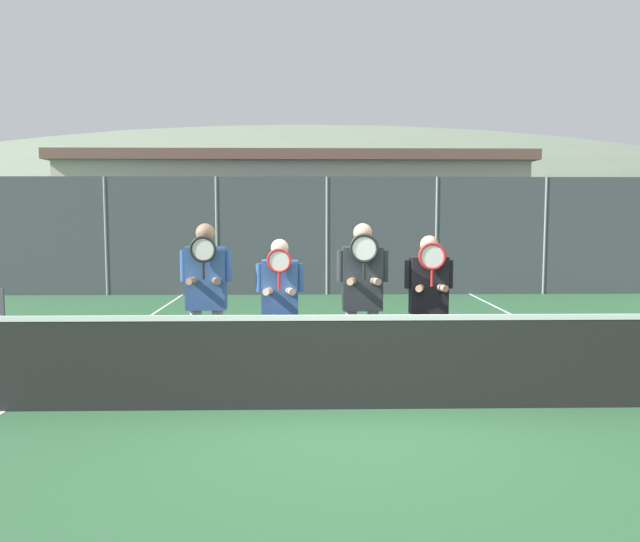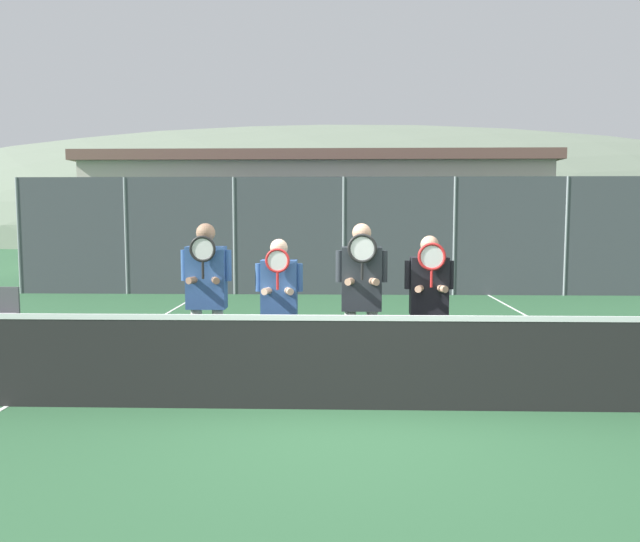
% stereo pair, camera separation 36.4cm
% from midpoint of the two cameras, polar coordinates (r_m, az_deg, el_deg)
% --- Properties ---
extents(ground_plane, '(120.00, 120.00, 0.00)m').
position_cam_midpoint_polar(ground_plane, '(6.50, 1.62, -12.51)').
color(ground_plane, '#2D5B38').
extents(hill_distant, '(99.91, 55.51, 19.43)m').
position_cam_midpoint_polar(hill_distant, '(60.31, -0.92, 3.36)').
color(hill_distant, slate).
rests_on(hill_distant, ground_plane).
extents(clubhouse_building, '(16.57, 5.50, 4.14)m').
position_cam_midpoint_polar(clubhouse_building, '(23.54, -2.80, 5.51)').
color(clubhouse_building, beige).
rests_on(clubhouse_building, ground_plane).
extents(fence_back, '(16.19, 0.06, 2.88)m').
position_cam_midpoint_polar(fence_back, '(15.25, -0.05, 3.21)').
color(fence_back, gray).
rests_on(fence_back, ground_plane).
extents(tennis_net, '(9.55, 0.09, 1.07)m').
position_cam_midpoint_polar(tennis_net, '(6.36, 1.63, -8.21)').
color(tennis_net, gray).
rests_on(tennis_net, ground_plane).
extents(court_line_left_sideline, '(0.05, 16.00, 0.01)m').
position_cam_midpoint_polar(court_line_left_sideline, '(9.93, -20.35, -6.57)').
color(court_line_left_sideline, white).
rests_on(court_line_left_sideline, ground_plane).
extents(court_line_right_sideline, '(0.05, 16.00, 0.01)m').
position_cam_midpoint_polar(court_line_right_sideline, '(10.15, 21.29, -6.35)').
color(court_line_right_sideline, white).
rests_on(court_line_right_sideline, ground_plane).
extents(player_leftmost, '(0.58, 0.34, 1.88)m').
position_cam_midpoint_polar(player_leftmost, '(7.20, -11.79, -1.80)').
color(player_leftmost, white).
rests_on(player_leftmost, ground_plane).
extents(player_center_left, '(0.54, 0.34, 1.70)m').
position_cam_midpoint_polar(player_center_left, '(7.07, -5.15, -2.81)').
color(player_center_left, '#232838').
rests_on(player_center_left, ground_plane).
extents(player_center_right, '(0.58, 0.34, 1.88)m').
position_cam_midpoint_polar(player_center_right, '(7.00, 2.42, -1.89)').
color(player_center_right, white).
rests_on(player_center_right, ground_plane).
extents(player_rightmost, '(0.56, 0.34, 1.74)m').
position_cam_midpoint_polar(player_rightmost, '(7.23, 8.48, -2.39)').
color(player_rightmost, '#232838').
rests_on(player_rightmost, ground_plane).
extents(car_far_left, '(4.32, 1.90, 1.87)m').
position_cam_midpoint_polar(car_far_left, '(19.34, -13.41, 2.03)').
color(car_far_left, navy).
rests_on(car_far_left, ground_plane).
extents(car_left_of_center, '(4.55, 2.08, 1.65)m').
position_cam_midpoint_polar(car_left_of_center, '(18.99, 1.95, 1.84)').
color(car_left_of_center, navy).
rests_on(car_left_of_center, ground_plane).
extents(car_center, '(4.72, 1.99, 1.80)m').
position_cam_midpoint_polar(car_center, '(19.59, 17.79, 1.87)').
color(car_center, '#285638').
rests_on(car_center, ground_plane).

